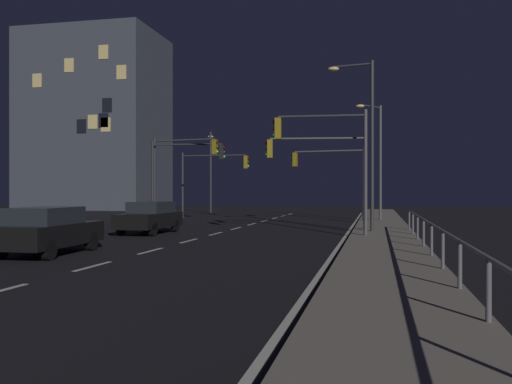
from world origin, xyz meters
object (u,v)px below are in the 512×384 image
at_px(car_oncoming, 150,217).
at_px(traffic_light_far_center, 325,147).
at_px(street_lamp_mid_block, 377,151).
at_px(car, 48,230).
at_px(traffic_light_near_left, 330,168).
at_px(street_lamp_across_street, 365,130).
at_px(street_lamp_far_end, 211,165).
at_px(traffic_light_overhead_east, 213,171).
at_px(traffic_light_far_right, 184,164).
at_px(traffic_light_mid_right, 181,161).
at_px(building_distant, 96,122).
at_px(traffic_light_mid_left, 319,160).

xyz_separation_m(car_oncoming, traffic_light_far_center, (8.66, -0.63, 3.25)).
bearing_deg(street_lamp_mid_block, car, -115.39).
relative_size(traffic_light_near_left, street_lamp_across_street, 0.60).
distance_m(street_lamp_far_end, street_lamp_across_street, 26.53).
bearing_deg(traffic_light_overhead_east, street_lamp_mid_block, -7.58).
bearing_deg(street_lamp_mid_block, traffic_light_far_center, -99.48).
height_order(traffic_light_far_right, street_lamp_across_street, street_lamp_across_street).
bearing_deg(street_lamp_far_end, traffic_light_far_right, -79.53).
bearing_deg(traffic_light_overhead_east, street_lamp_far_end, 107.82).
distance_m(traffic_light_mid_right, building_distant, 32.00).
height_order(car, street_lamp_across_street, street_lamp_across_street).
distance_m(traffic_light_far_center, traffic_light_overhead_east, 18.15).
bearing_deg(car_oncoming, traffic_light_far_right, 99.45).
xyz_separation_m(traffic_light_far_center, traffic_light_far_right, (-10.20, 9.91, -0.19)).
bearing_deg(traffic_light_far_right, car_oncoming, -80.55).
xyz_separation_m(traffic_light_far_right, street_lamp_mid_block, (12.48, 3.70, 0.96)).
distance_m(traffic_light_far_center, traffic_light_mid_left, 4.10).
relative_size(traffic_light_mid_left, traffic_light_near_left, 1.04).
bearing_deg(traffic_light_mid_right, traffic_light_near_left, 17.65).
bearing_deg(traffic_light_overhead_east, street_lamp_across_street, -46.99).
bearing_deg(traffic_light_near_left, building_distant, 143.46).
bearing_deg(street_lamp_mid_block, building_distant, 147.29).
xyz_separation_m(traffic_light_mid_right, street_lamp_across_street, (12.06, -6.90, 1.04)).
bearing_deg(traffic_light_far_center, car, -133.89).
distance_m(traffic_light_far_right, street_lamp_across_street, 13.92).
xyz_separation_m(street_lamp_far_end, street_lamp_across_street, (14.69, -22.08, 0.52)).
distance_m(traffic_light_far_center, building_distant, 45.91).
bearing_deg(street_lamp_far_end, street_lamp_across_street, -56.38).
bearing_deg(traffic_light_far_right, traffic_light_far_center, -44.18).
relative_size(traffic_light_far_right, traffic_light_mid_right, 0.95).
height_order(traffic_light_far_center, street_lamp_across_street, street_lamp_across_street).
relative_size(street_lamp_mid_block, building_distant, 0.38).
distance_m(traffic_light_overhead_east, street_lamp_across_street, 17.03).
relative_size(traffic_light_mid_left, street_lamp_far_end, 0.69).
bearing_deg(street_lamp_across_street, traffic_light_mid_left, 153.34).
xyz_separation_m(traffic_light_far_center, building_distant, (-29.91, 34.28, 6.10)).
relative_size(traffic_light_far_right, street_lamp_mid_block, 0.70).
xyz_separation_m(traffic_light_far_right, traffic_light_mid_left, (9.51, -5.89, -0.18)).
distance_m(traffic_light_mid_left, street_lamp_mid_block, 10.10).
distance_m(traffic_light_far_right, traffic_light_mid_left, 11.19).
xyz_separation_m(car_oncoming, traffic_light_mid_left, (7.97, 3.39, 2.89)).
bearing_deg(building_distant, traffic_light_mid_right, -51.46).
bearing_deg(traffic_light_mid_left, car, -120.99).
height_order(traffic_light_overhead_east, street_lamp_far_end, street_lamp_far_end).
xyz_separation_m(car, traffic_light_far_right, (-1.93, 18.51, 3.07)).
height_order(traffic_light_mid_left, street_lamp_mid_block, street_lamp_mid_block).
bearing_deg(traffic_light_far_center, car_oncoming, 175.82).
xyz_separation_m(car, street_lamp_mid_block, (10.54, 22.21, 4.02)).
bearing_deg(traffic_light_overhead_east, building_distant, 136.46).
distance_m(traffic_light_near_left, traffic_light_mid_right, 9.98).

